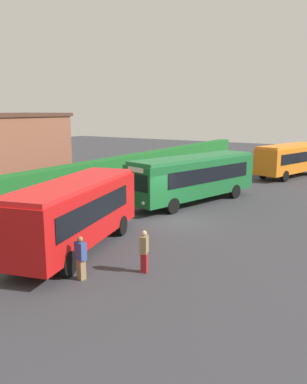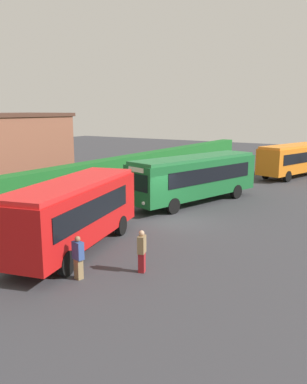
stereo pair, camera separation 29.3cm
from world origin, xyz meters
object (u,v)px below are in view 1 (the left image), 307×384
Objects in this scene: bus_orange at (290,158)px; person_center at (144,250)px; person_right at (150,184)px; bus_green at (194,176)px; person_left at (81,257)px; bus_red at (75,211)px.

bus_orange reaches higher than person_center.
bus_green is at bearing -71.72° from person_right.
person_left is 0.99× the size of person_center.
person_center reaches higher than person_left.
bus_green is at bearing -15.87° from bus_red.
bus_orange is 5.28× the size of person_left.
bus_orange is at bearing 73.45° from person_center.
person_right is at bearing 1.74° from bus_red.
bus_red reaches higher than person_right.
person_left is at bearing -136.74° from person_right.
bus_orange reaches higher than person_left.
bus_red reaches higher than bus_orange.
person_left is (-13.82, -1.93, -0.96)m from bus_green.
bus_green is 12.59m from person_center.
person_right is at bearing -146.21° from person_left.
bus_green is 6.37× the size of person_left.
person_center is 14.23m from person_right.
person_center reaches higher than person_right.
person_left is (-28.29, 1.19, -0.89)m from bus_orange.
person_left is at bearing -166.04° from bus_orange.
bus_green reaches higher than person_right.
bus_green is 1.21× the size of bus_orange.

